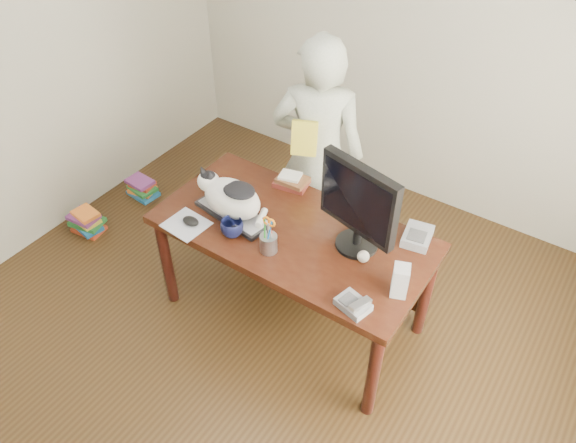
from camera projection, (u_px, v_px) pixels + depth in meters
The scene contains 18 objects.
room at pixel (217, 205), 2.45m from camera, with size 4.50×4.50×4.50m.
desk at pixel (300, 241), 3.36m from camera, with size 1.60×0.80×0.75m.
keyboard at pixel (233, 213), 3.30m from camera, with size 0.51×0.25×0.03m.
cat at pixel (230, 196), 3.23m from camera, with size 0.48×0.28×0.27m.
monitor at pixel (359, 204), 2.91m from camera, with size 0.48×0.29×0.55m.
pen_cup at pixel (269, 241), 3.04m from camera, with size 0.10×0.10×0.25m.
mousepad at pixel (186, 224), 3.25m from camera, with size 0.25×0.23×0.01m.
mouse at pixel (191, 221), 3.24m from camera, with size 0.11×0.08×0.04m.
coffee_mug at pixel (232, 228), 3.15m from camera, with size 0.13×0.13×0.10m, color black.
phone at pixel (354, 304), 2.77m from camera, with size 0.19×0.16×0.07m.
speaker at pixel (400, 281), 2.80m from camera, with size 0.11×0.11×0.18m.
baseball at pixel (363, 257), 3.01m from camera, with size 0.07×0.07×0.07m.
book_stack at pixel (292, 181), 3.50m from camera, with size 0.23×0.18×0.08m.
calculator at pixel (417, 236), 3.13m from camera, with size 0.18×0.22×0.06m.
person at pixel (318, 156), 3.64m from camera, with size 0.60×0.40×1.65m, color beige.
held_book at pixel (304, 138), 3.39m from camera, with size 0.18×0.15×0.22m.
book_pile_a at pixel (87, 222), 4.27m from camera, with size 0.27×0.22×0.18m.
book_pile_b at pixel (142, 188), 4.61m from camera, with size 0.26×0.20×0.15m.
Camera 1 is at (1.31, -1.38, 2.92)m, focal length 35.00 mm.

